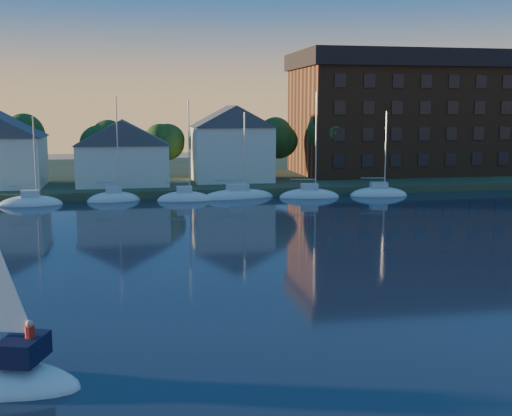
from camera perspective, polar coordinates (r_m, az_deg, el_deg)
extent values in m
plane|color=black|center=(26.67, 0.89, -14.16)|extent=(260.00, 260.00, 0.00)
cube|color=#364327|center=(99.68, -8.15, 2.76)|extent=(160.00, 50.00, 2.00)
cube|color=brown|center=(76.89, -7.22, 0.99)|extent=(120.00, 3.00, 1.00)
cube|color=silver|center=(81.30, -11.75, 3.78)|extent=(11.00, 8.00, 5.00)
cube|color=silver|center=(84.24, -2.16, 4.82)|extent=(10.00, 8.00, 7.00)
cube|color=brown|center=(97.25, 12.69, 7.51)|extent=(30.00, 16.00, 15.00)
cube|color=black|center=(97.46, 12.87, 12.63)|extent=(31.00, 17.00, 2.40)
cylinder|color=#39231A|center=(88.28, -19.52, 3.36)|extent=(0.50, 0.50, 3.50)
sphere|color=#1B3D16|center=(88.01, -19.67, 6.24)|extent=(5.40, 5.40, 5.40)
cylinder|color=#39231A|center=(87.47, -14.32, 3.55)|extent=(0.50, 0.50, 3.50)
sphere|color=#1B3D16|center=(87.20, -14.44, 6.46)|extent=(5.40, 5.40, 5.40)
cylinder|color=#39231A|center=(87.40, -9.07, 3.71)|extent=(0.50, 0.50, 3.50)
sphere|color=#1B3D16|center=(87.12, -9.14, 6.62)|extent=(5.40, 5.40, 5.40)
cylinder|color=#39231A|center=(88.05, -3.85, 3.83)|extent=(0.50, 0.50, 3.50)
sphere|color=#1B3D16|center=(87.77, -3.88, 6.73)|extent=(5.40, 5.40, 5.40)
cylinder|color=#39231A|center=(89.41, 1.25, 3.93)|extent=(0.50, 0.50, 3.50)
sphere|color=#1B3D16|center=(89.14, 1.26, 6.78)|extent=(5.40, 5.40, 5.40)
cylinder|color=#39231A|center=(91.46, 6.16, 3.99)|extent=(0.50, 0.50, 3.50)
sphere|color=#1B3D16|center=(91.19, 6.21, 6.78)|extent=(5.40, 5.40, 5.40)
cylinder|color=#39231A|center=(94.14, 10.83, 4.02)|extent=(0.50, 0.50, 3.50)
sphere|color=#1B3D16|center=(93.89, 10.91, 6.73)|extent=(5.40, 5.40, 5.40)
cylinder|color=#39231A|center=(97.41, 15.21, 4.03)|extent=(0.50, 0.50, 3.50)
sphere|color=#1B3D16|center=(97.16, 15.32, 6.64)|extent=(5.40, 5.40, 5.40)
cylinder|color=#39231A|center=(101.21, 19.28, 4.01)|extent=(0.50, 0.50, 3.50)
sphere|color=#1B3D16|center=(100.97, 19.41, 6.53)|extent=(5.40, 5.40, 5.40)
ellipsoid|color=white|center=(74.54, -19.42, 0.31)|extent=(7.50, 2.40, 2.20)
cube|color=silver|center=(74.37, -19.47, 1.30)|extent=(2.10, 1.32, 0.70)
cylinder|color=#A5A8AD|center=(73.83, -19.08, 4.90)|extent=(0.16, 0.16, 10.00)
cylinder|color=#A5A8AD|center=(74.39, -20.13, 1.93)|extent=(3.15, 0.12, 0.12)
ellipsoid|color=white|center=(73.80, -13.26, 0.50)|extent=(7.50, 2.40, 2.20)
cube|color=silver|center=(73.63, -13.30, 1.50)|extent=(2.10, 1.32, 0.70)
cylinder|color=#A5A8AD|center=(73.17, -12.84, 5.13)|extent=(0.16, 0.16, 10.00)
cylinder|color=#A5A8AD|center=(73.56, -13.96, 2.13)|extent=(3.15, 0.12, 0.12)
ellipsoid|color=white|center=(73.92, -7.06, 0.68)|extent=(7.50, 2.40, 2.20)
cube|color=silver|center=(73.75, -7.08, 1.68)|extent=(2.10, 1.32, 0.70)
cylinder|color=#A5A8AD|center=(73.38, -6.56, 5.30)|extent=(0.16, 0.16, 10.00)
cylinder|color=#A5A8AD|center=(73.60, -7.73, 2.32)|extent=(3.15, 0.12, 0.12)
ellipsoid|color=white|center=(74.90, -0.94, 0.85)|extent=(7.50, 2.40, 2.20)
cube|color=silver|center=(74.73, -0.95, 1.84)|extent=(2.10, 1.32, 0.70)
cylinder|color=#A5A8AD|center=(74.45, -0.38, 5.41)|extent=(0.16, 0.16, 10.00)
cylinder|color=#A5A8AD|center=(74.49, -1.57, 2.47)|extent=(3.15, 0.12, 0.12)
ellipsoid|color=white|center=(76.71, 4.95, 1.01)|extent=(7.50, 2.40, 2.20)
cube|color=silver|center=(76.55, 4.96, 1.98)|extent=(2.10, 1.32, 0.70)
cylinder|color=#A5A8AD|center=(76.35, 5.55, 5.45)|extent=(0.16, 0.16, 10.00)
cylinder|color=#A5A8AD|center=(76.23, 4.37, 2.60)|extent=(3.15, 0.12, 0.12)
ellipsoid|color=white|center=(79.29, 10.51, 1.15)|extent=(7.50, 2.40, 2.20)
cube|color=silver|center=(79.13, 10.54, 2.08)|extent=(2.10, 1.32, 0.70)
cylinder|color=#A5A8AD|center=(79.01, 11.14, 5.44)|extent=(0.16, 0.16, 10.00)
cylinder|color=#A5A8AD|center=(78.74, 10.00, 2.69)|extent=(3.15, 0.12, 0.12)
cube|color=black|center=(26.12, -19.98, -11.69)|extent=(1.93, 2.26, 0.90)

